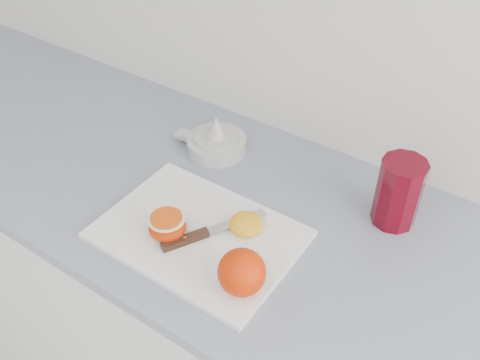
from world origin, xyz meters
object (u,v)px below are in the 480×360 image
(cutting_board, at_px, (198,234))
(red_tumbler, at_px, (398,195))
(half_orange, at_px, (167,226))
(counter, at_px, (264,343))
(citrus_juicer, at_px, (216,142))

(cutting_board, xyz_separation_m, red_tumbler, (0.30, 0.27, 0.06))
(half_orange, height_order, red_tumbler, red_tumbler)
(counter, distance_m, citrus_juicer, 0.55)
(counter, distance_m, red_tumbler, 0.57)
(half_orange, relative_size, citrus_juicer, 0.41)
(counter, height_order, cutting_board, cutting_board)
(counter, relative_size, citrus_juicer, 14.07)
(half_orange, xyz_separation_m, red_tumbler, (0.35, 0.30, 0.03))
(citrus_juicer, height_order, red_tumbler, red_tumbler)
(half_orange, bearing_deg, counter, 46.78)
(red_tumbler, bearing_deg, cutting_board, -138.77)
(half_orange, bearing_deg, cutting_board, 39.17)
(counter, bearing_deg, cutting_board, -130.23)
(half_orange, bearing_deg, red_tumbler, 40.96)
(counter, distance_m, half_orange, 0.52)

